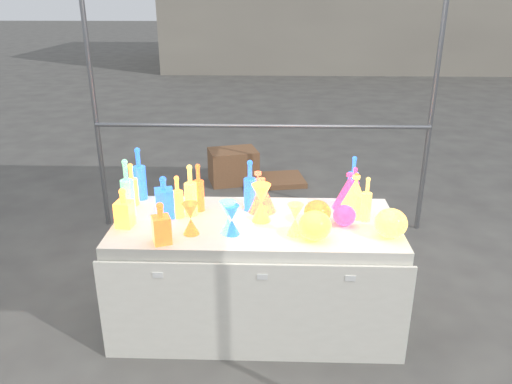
{
  "coord_description": "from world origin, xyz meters",
  "views": [
    {
      "loc": [
        0.09,
        -2.88,
        2.1
      ],
      "look_at": [
        0.0,
        0.0,
        0.95
      ],
      "focal_mm": 35.0,
      "sensor_mm": 36.0,
      "label": 1
    }
  ],
  "objects_px": {
    "display_table": "(256,273)",
    "bottle_0": "(132,184)",
    "cardboard_box_closed": "(233,166)",
    "decanter_0": "(124,207)",
    "lampshade_0": "(262,195)",
    "hourglass_0": "(191,219)",
    "globe_0": "(315,227)"
  },
  "relations": [
    {
      "from": "bottle_0",
      "to": "decanter_0",
      "type": "distance_m",
      "value": 0.34
    },
    {
      "from": "cardboard_box_closed",
      "to": "lampshade_0",
      "type": "bearing_deg",
      "value": -97.63
    },
    {
      "from": "cardboard_box_closed",
      "to": "bottle_0",
      "type": "height_order",
      "value": "bottle_0"
    },
    {
      "from": "display_table",
      "to": "hourglass_0",
      "type": "distance_m",
      "value": 0.64
    },
    {
      "from": "display_table",
      "to": "hourglass_0",
      "type": "relative_size",
      "value": 9.25
    },
    {
      "from": "display_table",
      "to": "bottle_0",
      "type": "bearing_deg",
      "value": 163.51
    },
    {
      "from": "decanter_0",
      "to": "cardboard_box_closed",
      "type": "bearing_deg",
      "value": 88.09
    },
    {
      "from": "decanter_0",
      "to": "lampshade_0",
      "type": "xyz_separation_m",
      "value": [
        0.85,
        0.27,
        -0.01
      ]
    },
    {
      "from": "display_table",
      "to": "decanter_0",
      "type": "distance_m",
      "value": 0.96
    },
    {
      "from": "globe_0",
      "to": "lampshade_0",
      "type": "bearing_deg",
      "value": 128.05
    },
    {
      "from": "decanter_0",
      "to": "bottle_0",
      "type": "bearing_deg",
      "value": 103.65
    },
    {
      "from": "bottle_0",
      "to": "lampshade_0",
      "type": "relative_size",
      "value": 1.29
    },
    {
      "from": "display_table",
      "to": "cardboard_box_closed",
      "type": "height_order",
      "value": "display_table"
    },
    {
      "from": "decanter_0",
      "to": "lampshade_0",
      "type": "height_order",
      "value": "decanter_0"
    },
    {
      "from": "display_table",
      "to": "lampshade_0",
      "type": "relative_size",
      "value": 7.99
    },
    {
      "from": "display_table",
      "to": "bottle_0",
      "type": "relative_size",
      "value": 6.19
    },
    {
      "from": "display_table",
      "to": "globe_0",
      "type": "relative_size",
      "value": 9.42
    },
    {
      "from": "hourglass_0",
      "to": "lampshade_0",
      "type": "distance_m",
      "value": 0.55
    },
    {
      "from": "display_table",
      "to": "decanter_0",
      "type": "relative_size",
      "value": 7.29
    },
    {
      "from": "cardboard_box_closed",
      "to": "globe_0",
      "type": "distance_m",
      "value": 3.09
    },
    {
      "from": "decanter_0",
      "to": "globe_0",
      "type": "height_order",
      "value": "decanter_0"
    },
    {
      "from": "bottle_0",
      "to": "decanter_0",
      "type": "relative_size",
      "value": 1.18
    },
    {
      "from": "bottle_0",
      "to": "hourglass_0",
      "type": "distance_m",
      "value": 0.64
    },
    {
      "from": "lampshade_0",
      "to": "display_table",
      "type": "bearing_deg",
      "value": -117.8
    },
    {
      "from": "cardboard_box_closed",
      "to": "decanter_0",
      "type": "bearing_deg",
      "value": -115.61
    },
    {
      "from": "globe_0",
      "to": "decanter_0",
      "type": "bearing_deg",
      "value": 173.11
    },
    {
      "from": "lampshade_0",
      "to": "cardboard_box_closed",
      "type": "bearing_deg",
      "value": 81.62
    },
    {
      "from": "decanter_0",
      "to": "lampshade_0",
      "type": "bearing_deg",
      "value": 24.81
    },
    {
      "from": "bottle_0",
      "to": "hourglass_0",
      "type": "height_order",
      "value": "bottle_0"
    },
    {
      "from": "globe_0",
      "to": "hourglass_0",
      "type": "bearing_deg",
      "value": 176.3
    },
    {
      "from": "bottle_0",
      "to": "globe_0",
      "type": "distance_m",
      "value": 1.3
    },
    {
      "from": "bottle_0",
      "to": "hourglass_0",
      "type": "xyz_separation_m",
      "value": [
        0.47,
        -0.43,
        -0.05
      ]
    }
  ]
}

